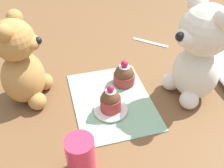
{
  "coord_description": "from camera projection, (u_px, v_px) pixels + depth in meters",
  "views": [
    {
      "loc": [
        0.47,
        -0.13,
        0.46
      ],
      "look_at": [
        0.0,
        0.0,
        0.06
      ],
      "focal_mm": 42.0,
      "sensor_mm": 36.0,
      "label": 1
    }
  ],
  "objects": [
    {
      "name": "knitted_placemat",
      "position": [
        112.0,
        100.0,
        0.66
      ],
      "size": [
        0.26,
        0.19,
        0.01
      ],
      "primitive_type": "cube",
      "color": "#8EBC99",
      "rests_on": "ground_plane"
    },
    {
      "name": "juice_glass",
      "position": [
        81.0,
        157.0,
        0.48
      ],
      "size": [
        0.05,
        0.05,
        0.09
      ],
      "primitive_type": "cylinder",
      "color": "#DB3356",
      "rests_on": "ground_plane"
    },
    {
      "name": "saucer_plate",
      "position": [
        111.0,
        109.0,
        0.63
      ],
      "size": [
        0.08,
        0.08,
        0.01
      ],
      "primitive_type": "cylinder",
      "color": "white",
      "rests_on": "knitted_placemat"
    },
    {
      "name": "cupcake_near_tan_bear",
      "position": [
        111.0,
        100.0,
        0.61
      ],
      "size": [
        0.05,
        0.05,
        0.07
      ],
      "color": "#993333",
      "rests_on": "saucer_plate"
    },
    {
      "name": "cupcake_near_cream_bear",
      "position": [
        124.0,
        75.0,
        0.7
      ],
      "size": [
        0.06,
        0.06,
        0.07
      ],
      "color": "#993333",
      "rests_on": "knitted_placemat"
    },
    {
      "name": "teddy_bear_tan",
      "position": [
        22.0,
        65.0,
        0.61
      ],
      "size": [
        0.14,
        0.13,
        0.22
      ],
      "rotation": [
        0.0,
        0.0,
        2.83
      ],
      "color": "#B78447",
      "rests_on": "ground_plane"
    },
    {
      "name": "teaspoon",
      "position": [
        150.0,
        42.0,
        0.88
      ],
      "size": [
        0.09,
        0.1,
        0.01
      ],
      "primitive_type": "cube",
      "rotation": [
        0.0,
        0.0,
        3.98
      ],
      "color": "silver",
      "rests_on": "ground_plane"
    },
    {
      "name": "ground_plane",
      "position": [
        112.0,
        101.0,
        0.66
      ],
      "size": [
        4.0,
        4.0,
        0.0
      ],
      "primitive_type": "plane",
      "color": "brown"
    },
    {
      "name": "teddy_bear_cream",
      "position": [
        199.0,
        53.0,
        0.6
      ],
      "size": [
        0.14,
        0.14,
        0.25
      ],
      "rotation": [
        0.0,
        0.0,
        0.16
      ],
      "color": "silver",
      "rests_on": "ground_plane"
    }
  ]
}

